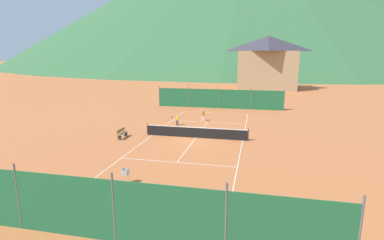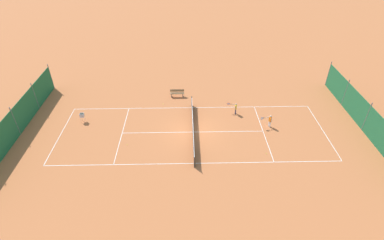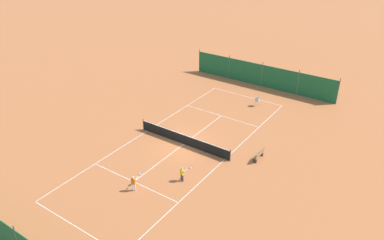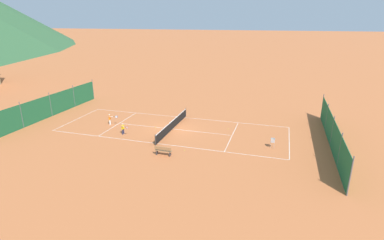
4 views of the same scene
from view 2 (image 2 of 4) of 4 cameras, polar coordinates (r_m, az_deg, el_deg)
ground_plane at (r=27.17m, az=0.16°, el=-2.31°), size 600.00×600.00×0.00m
court_line_markings at (r=27.17m, az=0.16°, el=-2.31°), size 8.25×23.85×0.01m
tennis_net at (r=26.87m, az=0.17°, el=-1.47°), size 9.18×0.08×1.06m
windscreen_fence_far at (r=30.90m, az=30.26°, el=0.33°), size 17.28×0.08×2.90m
windscreen_fence_near at (r=30.32m, az=-30.57°, el=-0.44°), size 17.28×0.08×2.90m
player_near_baseline at (r=29.54m, az=8.25°, el=2.33°), size 0.61×0.95×1.19m
player_near_service at (r=28.35m, az=14.58°, el=-0.04°), size 0.40×1.06×1.23m
tennis_ball_service_box at (r=31.23m, az=-5.50°, el=3.09°), size 0.07×0.07×0.07m
tennis_ball_alley_left at (r=25.60m, az=13.95°, el=-6.23°), size 0.07×0.07×0.07m
tennis_ball_by_net_left at (r=26.32m, az=-12.28°, el=-4.62°), size 0.07×0.07×0.07m
tennis_ball_far_corner at (r=27.37m, az=4.11°, el=-2.02°), size 0.07×0.07×0.07m
ball_hopper at (r=30.00m, az=-20.20°, el=0.79°), size 0.36×0.36×0.89m
courtside_bench at (r=32.22m, az=-2.84°, el=5.16°), size 0.36×1.50×0.84m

